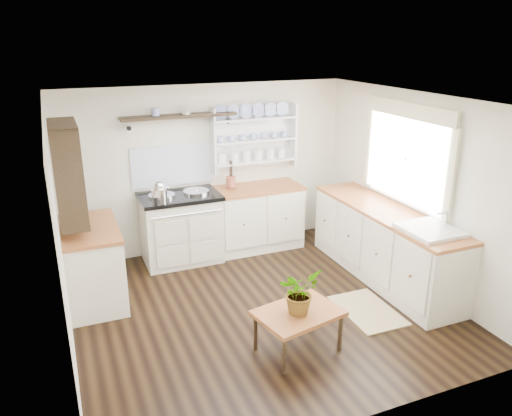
# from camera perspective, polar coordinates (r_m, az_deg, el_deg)

# --- Properties ---
(floor) EXTENTS (4.00, 3.80, 0.01)m
(floor) POSITION_cam_1_polar(r_m,az_deg,el_deg) (5.74, 0.60, -11.24)
(floor) COLOR black
(floor) RESTS_ON ground
(wall_back) EXTENTS (4.00, 0.02, 2.30)m
(wall_back) POSITION_cam_1_polar(r_m,az_deg,el_deg) (6.96, -5.51, 4.50)
(wall_back) COLOR beige
(wall_back) RESTS_ON ground
(wall_right) EXTENTS (0.02, 3.80, 2.30)m
(wall_right) POSITION_cam_1_polar(r_m,az_deg,el_deg) (6.27, 17.71, 1.99)
(wall_right) COLOR beige
(wall_right) RESTS_ON ground
(wall_left) EXTENTS (0.02, 3.80, 2.30)m
(wall_left) POSITION_cam_1_polar(r_m,az_deg,el_deg) (4.88, -21.55, -3.36)
(wall_left) COLOR beige
(wall_left) RESTS_ON ground
(ceiling) EXTENTS (4.00, 3.80, 0.01)m
(ceiling) POSITION_cam_1_polar(r_m,az_deg,el_deg) (4.99, 0.70, 12.17)
(ceiling) COLOR white
(ceiling) RESTS_ON wall_back
(window) EXTENTS (0.08, 1.55, 1.22)m
(window) POSITION_cam_1_polar(r_m,az_deg,el_deg) (6.25, 16.86, 5.96)
(window) COLOR white
(window) RESTS_ON wall_right
(aga_cooker) EXTENTS (1.04, 0.72, 0.96)m
(aga_cooker) POSITION_cam_1_polar(r_m,az_deg,el_deg) (6.74, -8.58, -2.18)
(aga_cooker) COLOR beige
(aga_cooker) RESTS_ON floor
(back_cabinets) EXTENTS (1.27, 0.63, 0.90)m
(back_cabinets) POSITION_cam_1_polar(r_m,az_deg,el_deg) (7.09, 0.02, -0.98)
(back_cabinets) COLOR silver
(back_cabinets) RESTS_ON floor
(right_cabinets) EXTENTS (0.62, 2.43, 0.90)m
(right_cabinets) POSITION_cam_1_polar(r_m,az_deg,el_deg) (6.40, 14.45, -3.95)
(right_cabinets) COLOR silver
(right_cabinets) RESTS_ON floor
(belfast_sink) EXTENTS (0.55, 0.60, 0.45)m
(belfast_sink) POSITION_cam_1_polar(r_m,az_deg,el_deg) (5.74, 19.14, -3.48)
(belfast_sink) COLOR white
(belfast_sink) RESTS_ON right_cabinets
(left_cabinets) EXTENTS (0.62, 1.13, 0.90)m
(left_cabinets) POSITION_cam_1_polar(r_m,az_deg,el_deg) (5.98, -18.17, -5.99)
(left_cabinets) COLOR silver
(left_cabinets) RESTS_ON floor
(plate_rack) EXTENTS (1.20, 0.22, 0.90)m
(plate_rack) POSITION_cam_1_polar(r_m,az_deg,el_deg) (7.05, -0.42, 8.15)
(plate_rack) COLOR white
(plate_rack) RESTS_ON wall_back
(high_shelf) EXTENTS (1.50, 0.29, 0.16)m
(high_shelf) POSITION_cam_1_polar(r_m,az_deg,el_deg) (6.59, -8.77, 10.26)
(high_shelf) COLOR black
(high_shelf) RESTS_ON wall_back
(left_shelving) EXTENTS (0.28, 0.80, 1.05)m
(left_shelving) POSITION_cam_1_polar(r_m,az_deg,el_deg) (5.62, -20.74, 3.94)
(left_shelving) COLOR black
(left_shelving) RESTS_ON wall_left
(kettle) EXTENTS (0.20, 0.20, 0.24)m
(kettle) POSITION_cam_1_polar(r_m,az_deg,el_deg) (6.39, -11.00, 1.94)
(kettle) COLOR silver
(kettle) RESTS_ON aga_cooker
(utensil_crock) EXTENTS (0.13, 0.13, 0.15)m
(utensil_crock) POSITION_cam_1_polar(r_m,az_deg,el_deg) (6.88, -2.90, 2.98)
(utensil_crock) COLOR brown
(utensil_crock) RESTS_ON back_cabinets
(center_table) EXTENTS (0.88, 0.71, 0.42)m
(center_table) POSITION_cam_1_polar(r_m,az_deg,el_deg) (4.88, 4.87, -12.15)
(center_table) COLOR brown
(center_table) RESTS_ON floor
(potted_plant) EXTENTS (0.49, 0.47, 0.43)m
(potted_plant) POSITION_cam_1_polar(r_m,az_deg,el_deg) (4.75, 4.96, -9.47)
(potted_plant) COLOR #3F7233
(potted_plant) RESTS_ON center_table
(floor_rug) EXTENTS (0.56, 0.86, 0.02)m
(floor_rug) POSITION_cam_1_polar(r_m,az_deg,el_deg) (5.80, 12.61, -11.35)
(floor_rug) COLOR #9D835B
(floor_rug) RESTS_ON floor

